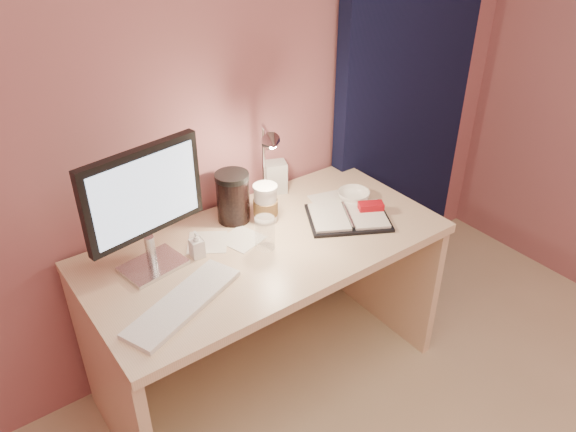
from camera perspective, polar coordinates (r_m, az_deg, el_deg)
room at (r=2.78m, az=10.67°, el=14.03°), size 3.50×3.50×3.50m
desk at (r=2.36m, az=-3.16°, el=-6.38°), size 1.40×0.70×0.73m
monitor at (r=1.95m, az=-14.52°, el=1.54°), size 0.44×0.19×0.47m
keyboard at (r=1.91m, az=-10.58°, el=-8.66°), size 0.48×0.30×0.02m
planner at (r=2.33m, az=6.32°, el=-0.00°), size 0.40×0.37×0.05m
paper_a at (r=2.20m, az=-4.71°, el=-2.34°), size 0.18×0.18×0.00m
paper_b at (r=2.44m, az=4.50°, el=1.49°), size 0.20×0.20×0.00m
paper_c at (r=2.19m, az=-8.19°, el=-2.66°), size 0.21×0.21×0.00m
coffee_cup at (r=2.27m, az=-2.30°, el=1.20°), size 0.10×0.10×0.16m
clear_cup at (r=2.11m, az=-2.37°, el=-1.74°), size 0.08×0.08×0.13m
bowl at (r=2.45m, az=6.69°, el=2.04°), size 0.16×0.16×0.04m
lotion_bottle at (r=2.10m, az=-9.26°, el=-2.85°), size 0.05×0.05×0.11m
dark_jar at (r=2.28m, az=-5.59°, el=1.68°), size 0.13×0.13×0.19m
product_box at (r=2.48m, az=-1.29°, el=3.99°), size 0.12×0.11×0.14m
desk_lamp at (r=2.23m, az=-0.33°, el=5.79°), size 0.15×0.25×0.40m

